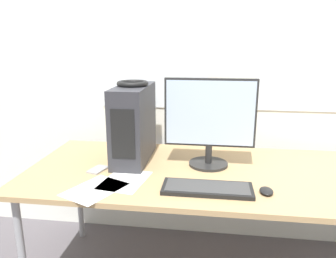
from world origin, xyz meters
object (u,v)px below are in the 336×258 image
object	(u,v)px
keyboard	(207,188)
pc_tower	(134,123)
headphones	(133,83)
mouse	(266,191)
monitor_main	(210,120)
cell_phone	(98,170)

from	to	relation	value
keyboard	pc_tower	bearing A→B (deg)	139.49
headphones	mouse	xyz separation A→B (m)	(0.75, -0.39, -0.46)
monitor_main	cell_phone	size ratio (longest dim) A/B	3.84
pc_tower	keyboard	distance (m)	0.65
mouse	cell_phone	size ratio (longest dim) A/B	0.69
pc_tower	headphones	xyz separation A→B (m)	(0.00, 0.00, 0.24)
headphones	cell_phone	size ratio (longest dim) A/B	1.38
keyboard	mouse	bearing A→B (deg)	1.44
pc_tower	keyboard	xyz separation A→B (m)	(0.46, -0.40, -0.22)
mouse	pc_tower	bearing A→B (deg)	152.57
keyboard	monitor_main	bearing A→B (deg)	90.16
headphones	mouse	distance (m)	0.96
monitor_main	cell_phone	bearing A→B (deg)	-164.93
mouse	headphones	bearing A→B (deg)	152.52
headphones	cell_phone	xyz separation A→B (m)	(-0.16, -0.22, -0.47)
pc_tower	cell_phone	size ratio (longest dim) A/B	3.63
pc_tower	headphones	size ratio (longest dim) A/B	2.63
monitor_main	cell_phone	distance (m)	0.70
pc_tower	monitor_main	world-z (taller)	monitor_main
headphones	cell_phone	bearing A→B (deg)	-126.88
headphones	monitor_main	size ratio (longest dim) A/B	0.36
pc_tower	cell_phone	world-z (taller)	pc_tower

